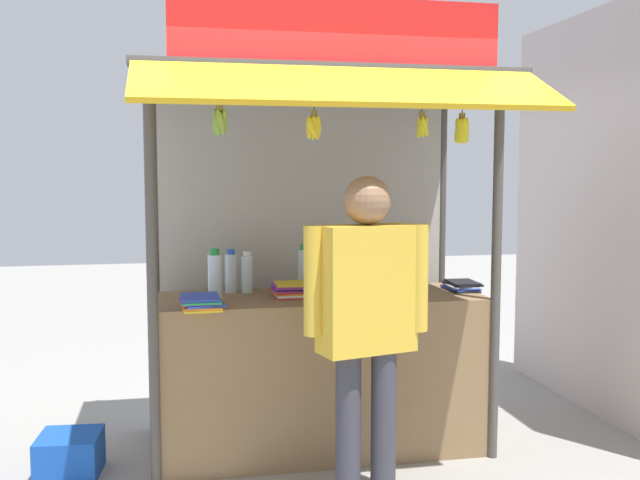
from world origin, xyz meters
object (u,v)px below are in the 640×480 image
object	(u,v)px
magazine_stack_center	(202,302)
banana_bunch_leftmost	(220,121)
magazine_stack_left	(462,286)
banana_bunch_inner_right	(314,127)
magazine_stack_front_left	(290,290)
vendor_person	(367,310)
banana_bunch_inner_left	(462,130)
water_bottle_far_right	(304,269)
plastic_crate	(70,455)
banana_bunch_rightmost	(422,126)
water_bottle_mid_right	(315,275)
water_bottle_right	(247,273)
water_bottle_rear_center	(215,275)
water_bottle_back_right	(365,270)
water_bottle_far_left	(231,272)

from	to	relation	value
magazine_stack_center	banana_bunch_leftmost	bearing A→B (deg)	-58.41
magazine_stack_left	banana_bunch_inner_right	world-z (taller)	banana_bunch_inner_right
magazine_stack_front_left	vendor_person	xyz separation A→B (m)	(0.26, -0.84, 0.02)
magazine_stack_front_left	banana_bunch_inner_left	world-z (taller)	banana_bunch_inner_left
water_bottle_far_right	banana_bunch_inner_right	size ratio (longest dim) A/B	1.07
magazine_stack_left	plastic_crate	xyz separation A→B (m)	(-2.46, -0.15, -0.89)
magazine_stack_front_left	banana_bunch_rightmost	distance (m)	1.29
water_bottle_mid_right	water_bottle_right	size ratio (longest dim) A/B	0.95
vendor_person	plastic_crate	distance (m)	1.97
water_bottle_rear_center	banana_bunch_rightmost	bearing A→B (deg)	-22.49
water_bottle_rear_center	water_bottle_right	distance (m)	0.29
water_bottle_far_right	water_bottle_back_right	world-z (taller)	water_bottle_far_right
water_bottle_right	plastic_crate	world-z (taller)	water_bottle_right
water_bottle_far_right	banana_bunch_rightmost	size ratio (longest dim) A/B	1.14
water_bottle_right	plastic_crate	xyz separation A→B (m)	(-1.07, -0.34, -0.99)
water_bottle_right	magazine_stack_front_left	xyz separation A→B (m)	(0.24, -0.22, -0.08)
water_bottle_back_right	magazine_stack_center	distance (m)	1.20
magazine_stack_front_left	banana_bunch_inner_right	bearing A→B (deg)	-82.27
water_bottle_right	magazine_stack_center	distance (m)	0.60
water_bottle_mid_right	banana_bunch_inner_left	distance (m)	1.28
magazine_stack_center	banana_bunch_leftmost	xyz separation A→B (m)	(0.10, -0.17, 1.01)
magazine_stack_center	water_bottle_far_right	bearing A→B (deg)	37.60
water_bottle_back_right	magazine_stack_left	size ratio (longest dim) A/B	0.95
water_bottle_back_right	banana_bunch_rightmost	bearing A→B (deg)	-77.40
water_bottle_rear_center	banana_bunch_inner_left	bearing A→B (deg)	-18.94
magazine_stack_front_left	magazine_stack_center	xyz separation A→B (m)	(-0.55, -0.28, -0.01)
magazine_stack_left	banana_bunch_inner_left	size ratio (longest dim) A/B	0.95
water_bottle_rear_center	magazine_stack_front_left	size ratio (longest dim) A/B	1.18
water_bottle_rear_center	banana_bunch_leftmost	xyz separation A→B (m)	(0.01, -0.48, 0.90)
water_bottle_far_right	water_bottle_back_right	size ratio (longest dim) A/B	1.13
water_bottle_right	water_bottle_back_right	distance (m)	0.78
magazine_stack_left	magazine_stack_front_left	bearing A→B (deg)	-178.58
water_bottle_mid_right	banana_bunch_inner_right	xyz separation A→B (m)	(-0.11, -0.53, 0.90)
magazine_stack_front_left	water_bottle_far_left	bearing A→B (deg)	145.03
water_bottle_mid_right	water_bottle_far_left	bearing A→B (deg)	161.73
water_bottle_back_right	vendor_person	size ratio (longest dim) A/B	0.15
banana_bunch_leftmost	banana_bunch_inner_right	bearing A→B (deg)	-0.23
banana_bunch_leftmost	vendor_person	xyz separation A→B (m)	(0.71, -0.39, -0.98)
banana_bunch_leftmost	vendor_person	size ratio (longest dim) A/B	0.15
water_bottle_right	water_bottle_far_right	size ratio (longest dim) A/B	0.89
water_bottle_back_right	magazine_stack_center	world-z (taller)	water_bottle_back_right
banana_bunch_inner_right	banana_bunch_rightmost	bearing A→B (deg)	0.19
banana_bunch_inner_right	plastic_crate	world-z (taller)	banana_bunch_inner_right
water_bottle_back_right	plastic_crate	size ratio (longest dim) A/B	0.77
magazine_stack_front_left	banana_bunch_leftmost	distance (m)	1.18
vendor_person	banana_bunch_inner_left	bearing A→B (deg)	-164.14
water_bottle_mid_right	banana_bunch_inner_right	size ratio (longest dim) A/B	0.90
magazine_stack_left	magazine_stack_center	world-z (taller)	magazine_stack_center
water_bottle_far_left	magazine_stack_front_left	distance (m)	0.43
banana_bunch_inner_left	vendor_person	distance (m)	1.22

